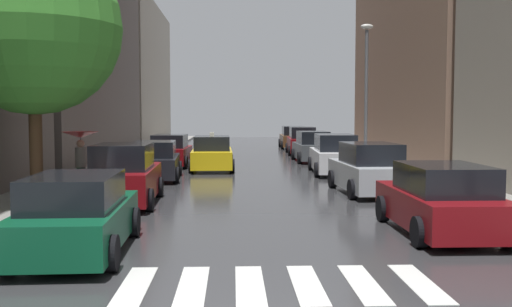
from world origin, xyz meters
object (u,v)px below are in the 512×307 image
parked_car_left_nearest (77,216)px  parked_car_right_sixth (293,138)px  parked_car_right_second (369,170)px  street_tree_left (33,27)px  parked_car_right_nearest (441,201)px  parked_car_left_second (124,176)px  parked_car_left_fourth (170,152)px  taxi_midroad (212,154)px  pedestrian_by_kerb (81,146)px  parked_car_right_fifth (302,141)px  lamp_post_right (366,85)px  parked_car_right_fourth (312,148)px  parked_car_left_third (155,161)px  parked_car_right_third (334,155)px

parked_car_left_nearest → parked_car_right_sixth: parked_car_right_sixth is taller
parked_car_right_second → street_tree_left: 11.38m
parked_car_right_nearest → street_tree_left: (-10.23, 3.85, 4.36)m
parked_car_left_nearest → parked_car_right_sixth: 34.95m
parked_car_left_second → parked_car_left_fourth: parked_car_left_second is taller
parked_car_right_sixth → taxi_midroad: 18.32m
parked_car_left_second → parked_car_right_sixth: (7.91, 27.91, -0.04)m
parked_car_right_second → pedestrian_by_kerb: (-9.54, -0.34, 0.86)m
parked_car_right_fifth → parked_car_left_second: bearing=162.0°
parked_car_left_fourth → lamp_post_right: size_ratio=0.62×
parked_car_right_sixth → pedestrian_by_kerb: pedestrian_by_kerb is taller
parked_car_left_nearest → parked_car_left_second: (-0.22, 6.19, 0.11)m
parked_car_right_fourth → parked_car_right_sixth: bearing=-2.0°
parked_car_right_sixth → street_tree_left: (-10.23, -28.64, 4.30)m
pedestrian_by_kerb → parked_car_right_fourth: bearing=-119.1°
parked_car_left_third → lamp_post_right: 10.61m
parked_car_right_fifth → parked_car_left_third: bearing=154.5°
parked_car_left_nearest → taxi_midroad: size_ratio=0.95×
parked_car_right_third → parked_car_right_second: bearing=-176.9°
parked_car_left_third → parked_car_right_nearest: size_ratio=0.98×
parked_car_left_third → parked_car_right_second: (7.77, -4.39, 0.06)m
parked_car_right_nearest → street_tree_left: 11.76m
parked_car_right_second → parked_car_left_fourth: bearing=34.3°
parked_car_right_third → pedestrian_by_kerb: (-9.47, -6.77, 0.83)m
parked_car_left_third → parked_car_right_nearest: parked_car_left_third is taller
parked_car_right_second → lamp_post_right: 8.72m
parked_car_right_sixth → pedestrian_by_kerb: (-9.63, -26.14, 0.86)m
parked_car_right_sixth → pedestrian_by_kerb: 27.87m
parked_car_left_nearest → parked_car_right_third: size_ratio=0.91×
parked_car_left_third → parked_car_right_fifth: size_ratio=0.91×
parked_car_left_third → parked_car_right_fourth: parked_car_right_fourth is taller
parked_car_left_fourth → lamp_post_right: 10.26m
parked_car_right_sixth → pedestrian_by_kerb: bearing=161.0°
parked_car_left_third → parked_car_right_fifth: 16.61m
parked_car_right_fifth → parked_car_right_nearest: bearing=-177.5°
parked_car_right_second → parked_car_right_sixth: size_ratio=0.94×
parked_car_right_second → parked_car_right_fifth: (-0.04, 19.09, 0.04)m
parked_car_left_nearest → parked_car_right_third: (7.53, 14.72, 0.10)m
parked_car_left_nearest → parked_car_left_fourth: parked_car_left_fourth is taller
parked_car_right_third → parked_car_right_sixth: size_ratio=1.00×
parked_car_left_third → pedestrian_by_kerb: pedestrian_by_kerb is taller
parked_car_right_sixth → pedestrian_by_kerb: size_ratio=2.46×
parked_car_right_second → parked_car_right_sixth: (0.09, 25.80, 0.00)m
parked_car_right_fifth → taxi_midroad: taxi_midroad is taller
parked_car_left_third → parked_car_right_fourth: 11.49m
parked_car_left_nearest → parked_car_left_third: 12.68m
parked_car_right_fourth → pedestrian_by_kerb: size_ratio=2.26×
parked_car_left_fourth → pedestrian_by_kerb: 10.82m
parked_car_right_nearest → parked_car_right_fourth: size_ratio=1.00×
parked_car_left_second → parked_car_left_third: (0.05, 6.49, -0.09)m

